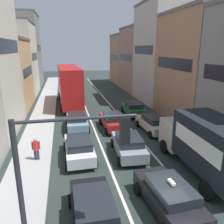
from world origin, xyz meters
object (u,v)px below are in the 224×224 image
(hatchback_centre_lane_third, at_px, (113,121))
(sedan_left_lane_front, at_px, (94,211))
(taxi_centre_lane_front, at_px, (169,196))
(traffic_light_pole, at_px, (63,170))
(sedan_left_lane_third, at_px, (77,121))
(wagon_right_lane_far, at_px, (133,108))
(bus_mid_queue_primary, at_px, (69,84))
(sedan_centre_lane_second, at_px, (129,145))
(wagon_left_lane_second, at_px, (79,148))
(removalist_box_truck, at_px, (205,143))
(pedestrian_near_kerb, at_px, (36,148))
(sedan_right_lane_behind_truck, at_px, (153,123))

(hatchback_centre_lane_third, bearing_deg, sedan_left_lane_front, 162.46)
(taxi_centre_lane_front, bearing_deg, traffic_light_pole, 109.97)
(sedan_left_lane_third, bearing_deg, hatchback_centre_lane_third, -100.25)
(taxi_centre_lane_front, relative_size, sedan_left_lane_front, 1.02)
(taxi_centre_lane_front, xyz_separation_m, hatchback_centre_lane_third, (-0.09, 11.46, -0.00))
(wagon_right_lane_far, distance_m, bus_mid_queue_primary, 9.41)
(sedan_centre_lane_second, height_order, wagon_left_lane_second, same)
(traffic_light_pole, bearing_deg, sedan_left_lane_third, 85.17)
(removalist_box_truck, relative_size, pedestrian_near_kerb, 4.68)
(bus_mid_queue_primary, distance_m, pedestrian_near_kerb, 15.64)
(wagon_left_lane_second, relative_size, hatchback_centre_lane_third, 1.00)
(removalist_box_truck, xyz_separation_m, taxi_centre_lane_front, (-3.54, -2.69, -1.18))
(traffic_light_pole, height_order, wagon_right_lane_far, traffic_light_pole)
(traffic_light_pole, distance_m, sedan_centre_lane_second, 9.52)
(sedan_left_lane_front, bearing_deg, sedan_left_lane_third, -0.60)
(taxi_centre_lane_front, bearing_deg, sedan_left_lane_front, 91.38)
(sedan_left_lane_front, xyz_separation_m, pedestrian_near_kerb, (-2.95, 6.58, 0.15))
(sedan_centre_lane_second, distance_m, sedan_left_lane_third, 6.99)
(removalist_box_truck, xyz_separation_m, sedan_left_lane_front, (-7.05, -2.98, -1.18))
(taxi_centre_lane_front, relative_size, sedan_right_lane_behind_truck, 1.00)
(taxi_centre_lane_front, distance_m, sedan_left_lane_front, 3.52)
(sedan_left_lane_third, bearing_deg, sedan_left_lane_front, -179.98)
(traffic_light_pole, relative_size, hatchback_centre_lane_third, 1.27)
(sedan_left_lane_third, relative_size, sedan_right_lane_behind_truck, 0.98)
(sedan_centre_lane_second, height_order, hatchback_centre_lane_third, same)
(sedan_left_lane_front, bearing_deg, hatchback_centre_lane_third, -16.37)
(sedan_centre_lane_second, height_order, bus_mid_queue_primary, bus_mid_queue_primary)
(pedestrian_near_kerb, bearing_deg, sedan_right_lane_behind_truck, -67.36)
(sedan_left_lane_front, xyz_separation_m, bus_mid_queue_primary, (-0.18, 21.86, 2.03))
(wagon_left_lane_second, bearing_deg, sedan_right_lane_behind_truck, -62.00)
(sedan_centre_lane_second, distance_m, pedestrian_near_kerb, 6.27)
(traffic_light_pole, height_order, sedan_centre_lane_second, traffic_light_pole)
(hatchback_centre_lane_third, distance_m, sedan_left_lane_third, 3.38)
(sedan_left_lane_third, height_order, pedestrian_near_kerb, pedestrian_near_kerb)
(sedan_centre_lane_second, height_order, sedan_right_lane_behind_truck, same)
(sedan_left_lane_front, xyz_separation_m, hatchback_centre_lane_third, (3.41, 11.75, 0.00))
(sedan_centre_lane_second, xyz_separation_m, hatchback_centre_lane_third, (0.10, 5.58, 0.00))
(traffic_light_pole, xyz_separation_m, pedestrian_near_kerb, (-1.85, 8.28, -2.87))
(bus_mid_queue_primary, bearing_deg, pedestrian_near_kerb, 167.49)
(sedan_left_lane_front, xyz_separation_m, wagon_right_lane_far, (6.64, 15.71, 0.00))
(sedan_right_lane_behind_truck, bearing_deg, removalist_box_truck, 178.74)
(traffic_light_pole, distance_m, sedan_right_lane_behind_truck, 14.66)
(traffic_light_pole, xyz_separation_m, wagon_right_lane_far, (7.74, 17.41, -3.02))
(sedan_left_lane_front, relative_size, pedestrian_near_kerb, 2.59)
(sedan_centre_lane_second, distance_m, sedan_right_lane_behind_truck, 5.39)
(sedan_centre_lane_second, xyz_separation_m, pedestrian_near_kerb, (-6.26, 0.40, 0.15))
(wagon_left_lane_second, relative_size, bus_mid_queue_primary, 0.41)
(traffic_light_pole, relative_size, wagon_left_lane_second, 1.27)
(sedan_left_lane_front, distance_m, wagon_left_lane_second, 6.40)
(removalist_box_truck, xyz_separation_m, wagon_left_lane_second, (-7.18, 3.42, -1.18))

